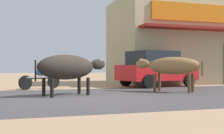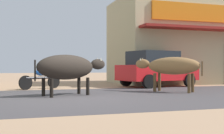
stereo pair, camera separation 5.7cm
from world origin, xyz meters
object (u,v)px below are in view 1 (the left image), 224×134
at_px(parked_motorcycle, 41,78).
at_px(cow_far_dark, 172,66).
at_px(cow_near_brown, 68,67).
at_px(parked_hatchback_car, 156,69).
at_px(pedestrian_by_shop, 195,65).

bearing_deg(parked_motorcycle, cow_far_dark, -33.55).
xyz_separation_m(parked_motorcycle, cow_near_brown, (0.59, -3.23, 0.43)).
height_order(parked_hatchback_car, parked_motorcycle, parked_hatchback_car).
relative_size(parked_hatchback_car, cow_near_brown, 1.54).
height_order(parked_motorcycle, cow_near_brown, cow_near_brown).
xyz_separation_m(parked_hatchback_car, cow_far_dark, (-0.80, -2.95, 0.10)).
distance_m(parked_motorcycle, cow_far_dark, 5.35).
bearing_deg(cow_far_dark, pedestrian_by_shop, 47.80).
bearing_deg(cow_near_brown, cow_far_dark, 4.21).
relative_size(parked_motorcycle, cow_far_dark, 0.80).
relative_size(cow_far_dark, pedestrian_by_shop, 1.27).
relative_size(parked_hatchback_car, pedestrian_by_shop, 2.31).
bearing_deg(parked_hatchback_car, cow_far_dark, -105.24).
xyz_separation_m(parked_hatchback_car, cow_near_brown, (-4.66, -3.23, 0.05)).
xyz_separation_m(cow_near_brown, cow_far_dark, (3.86, 0.28, 0.04)).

